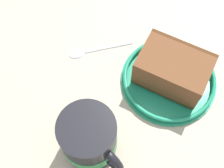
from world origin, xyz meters
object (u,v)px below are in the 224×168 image
(small_plate, at_px, (169,79))
(teaspoon, at_px, (87,51))
(tea_mug, at_px, (89,139))
(cake_slice, at_px, (173,69))

(small_plate, height_order, teaspoon, small_plate)
(small_plate, xyz_separation_m, tea_mug, (0.11, 0.14, 0.04))
(cake_slice, distance_m, tea_mug, 0.18)
(tea_mug, height_order, teaspoon, tea_mug)
(cake_slice, distance_m, teaspoon, 0.16)
(tea_mug, distance_m, teaspoon, 0.18)
(small_plate, xyz_separation_m, cake_slice, (-0.00, -0.00, 0.03))
(small_plate, relative_size, cake_slice, 1.28)
(small_plate, bearing_deg, teaspoon, -11.18)
(cake_slice, bearing_deg, teaspoon, -10.19)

